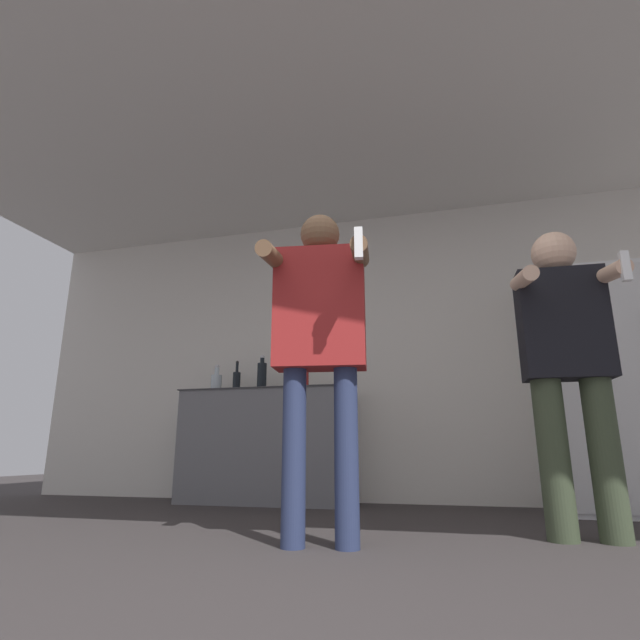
# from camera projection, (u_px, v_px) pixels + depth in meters

# --- Properties ---
(ground_plane) EXTENTS (14.00, 14.00, 0.00)m
(ground_plane) POSITION_uv_depth(u_px,v_px,m) (280.00, 608.00, 1.36)
(ground_plane) COLOR #383333
(wall_back) EXTENTS (7.00, 0.06, 2.55)m
(wall_back) POSITION_uv_depth(u_px,v_px,m) (392.00, 350.00, 4.40)
(wall_back) COLOR silver
(wall_back) RESTS_ON ground_plane
(ceiling_slab) EXTENTS (7.00, 3.39, 0.05)m
(ceiling_slab) POSITION_uv_depth(u_px,v_px,m) (359.00, 120.00, 3.36)
(ceiling_slab) COLOR silver
(ceiling_slab) RESTS_ON wall_back
(refrigerator) EXTENTS (0.74, 0.71, 1.69)m
(refrigerator) POSITION_uv_depth(u_px,v_px,m) (600.00, 389.00, 3.56)
(refrigerator) COLOR white
(refrigerator) RESTS_ON ground_plane
(counter) EXTENTS (1.43, 0.55, 0.92)m
(counter) POSITION_uv_depth(u_px,v_px,m) (267.00, 445.00, 4.18)
(counter) COLOR slate
(counter) RESTS_ON ground_plane
(bottle_dark_rum) EXTENTS (0.09, 0.09, 0.24)m
(bottle_dark_rum) POSITION_uv_depth(u_px,v_px,m) (216.00, 382.00, 4.41)
(bottle_dark_rum) COLOR silver
(bottle_dark_rum) RESTS_ON counter
(bottle_tall_gin) EXTENTS (0.07, 0.07, 0.26)m
(bottle_tall_gin) POSITION_uv_depth(u_px,v_px,m) (304.00, 378.00, 4.21)
(bottle_tall_gin) COLOR maroon
(bottle_tall_gin) RESTS_ON counter
(bottle_green_wine) EXTENTS (0.08, 0.08, 0.31)m
(bottle_green_wine) POSITION_uv_depth(u_px,v_px,m) (262.00, 375.00, 4.32)
(bottle_green_wine) COLOR black
(bottle_green_wine) RESTS_ON counter
(bottle_amber_bourbon) EXTENTS (0.07, 0.07, 0.27)m
(bottle_amber_bourbon) POSITION_uv_depth(u_px,v_px,m) (237.00, 380.00, 4.37)
(bottle_amber_bourbon) COLOR black
(bottle_amber_bourbon) RESTS_ON counter
(person_woman_foreground) EXTENTS (0.54, 0.53, 1.59)m
(person_woman_foreground) POSITION_uv_depth(u_px,v_px,m) (320.00, 330.00, 2.42)
(person_woman_foreground) COLOR navy
(person_woman_foreground) RESTS_ON ground_plane
(person_man_side) EXTENTS (0.49, 0.49, 1.57)m
(person_man_side) POSITION_uv_depth(u_px,v_px,m) (567.00, 356.00, 2.54)
(person_man_side) COLOR #38422D
(person_man_side) RESTS_ON ground_plane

